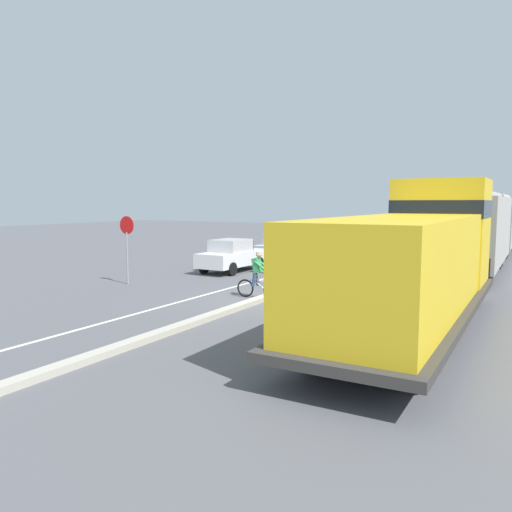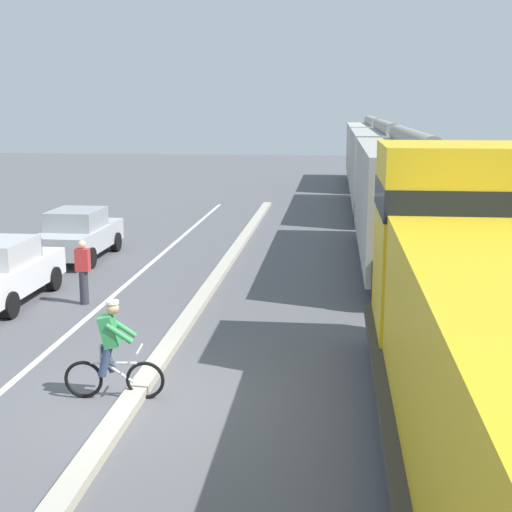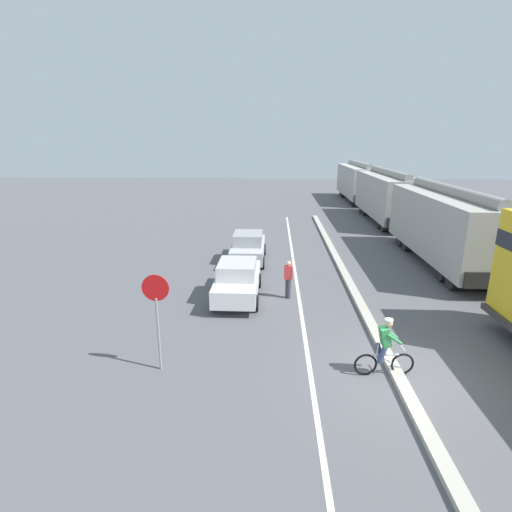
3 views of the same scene
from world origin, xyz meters
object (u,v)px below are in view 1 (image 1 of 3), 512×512
(pedestrian_by_cars, at_px, (270,257))
(hopper_car_lead, at_px, (471,231))
(stop_sign, at_px, (127,237))
(locomotive, at_px, (418,263))
(parked_car_silver, at_px, (281,247))
(cyclist, at_px, (258,276))
(parked_car_white, at_px, (232,255))
(hopper_car_trailing, at_px, (503,218))
(hopper_car_middle, at_px, (492,223))

(pedestrian_by_cars, bearing_deg, hopper_car_lead, 31.40)
(stop_sign, xyz_separation_m, pedestrian_by_cars, (3.84, 5.59, -1.18))
(locomotive, xyz_separation_m, parked_car_silver, (-10.38, 12.21, -0.98))
(cyclist, relative_size, stop_sign, 0.60)
(locomotive, xyz_separation_m, pedestrian_by_cars, (-8.38, 7.04, -0.95))
(parked_car_white, height_order, stop_sign, stop_sign)
(hopper_car_trailing, bearing_deg, pedestrian_by_cars, -106.48)
(cyclist, distance_m, pedestrian_by_cars, 6.14)
(hopper_car_trailing, bearing_deg, cyclist, -99.82)
(locomotive, height_order, hopper_car_trailing, locomotive)
(locomotive, bearing_deg, cyclist, 166.27)
(locomotive, xyz_separation_m, stop_sign, (-12.22, 1.45, 0.23))
(hopper_car_middle, distance_m, stop_sign, 25.43)
(hopper_car_lead, xyz_separation_m, stop_sign, (-12.22, -10.70, -0.05))
(parked_car_white, height_order, cyclist, cyclist)
(hopper_car_lead, bearing_deg, parked_car_silver, 179.70)
(hopper_car_lead, xyz_separation_m, hopper_car_trailing, (0.00, 23.20, 0.00))
(parked_car_silver, xyz_separation_m, cyclist, (4.51, -10.78, 0.00))
(parked_car_white, xyz_separation_m, parked_car_silver, (0.10, 5.27, 0.00))
(locomotive, relative_size, cyclist, 6.77)
(parked_car_silver, bearing_deg, hopper_car_trailing, 65.85)
(parked_car_white, distance_m, parked_car_silver, 5.27)
(hopper_car_trailing, bearing_deg, parked_car_white, -110.24)
(pedestrian_by_cars, bearing_deg, locomotive, -40.06)
(locomotive, height_order, hopper_car_middle, locomotive)
(parked_car_silver, distance_m, stop_sign, 10.98)
(hopper_car_middle, distance_m, pedestrian_by_cars, 18.74)
(cyclist, relative_size, pedestrian_by_cars, 1.06)
(hopper_car_middle, bearing_deg, hopper_car_lead, -90.00)
(hopper_car_lead, bearing_deg, stop_sign, -138.77)
(stop_sign, bearing_deg, pedestrian_by_cars, 55.52)
(hopper_car_trailing, distance_m, parked_car_silver, 25.40)
(hopper_car_middle, relative_size, cyclist, 6.18)
(hopper_car_middle, bearing_deg, stop_sign, -118.71)
(parked_car_silver, bearing_deg, pedestrian_by_cars, -68.82)
(hopper_car_lead, distance_m, parked_car_white, 11.77)
(hopper_car_trailing, relative_size, parked_car_white, 2.52)
(hopper_car_trailing, relative_size, cyclist, 6.18)
(locomotive, bearing_deg, pedestrian_by_cars, 139.94)
(locomotive, height_order, stop_sign, locomotive)
(parked_car_white, bearing_deg, cyclist, -50.12)
(locomotive, distance_m, pedestrian_by_cars, 10.98)
(locomotive, bearing_deg, parked_car_silver, 130.36)
(locomotive, relative_size, hopper_car_middle, 1.10)
(locomotive, relative_size, parked_car_white, 2.76)
(hopper_car_lead, distance_m, stop_sign, 16.24)
(parked_car_white, xyz_separation_m, stop_sign, (-1.74, -5.49, 1.21))
(hopper_car_lead, bearing_deg, parked_car_white, -153.54)
(parked_car_white, bearing_deg, pedestrian_by_cars, 2.70)
(hopper_car_trailing, relative_size, pedestrian_by_cars, 6.54)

